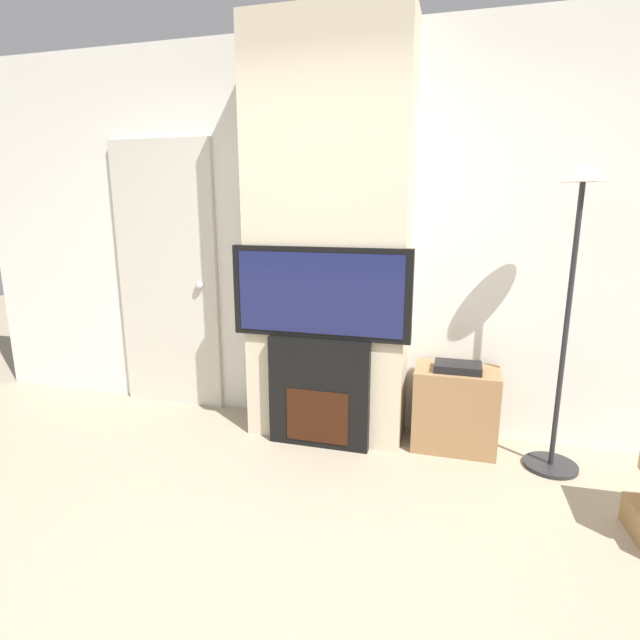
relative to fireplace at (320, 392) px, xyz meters
name	(u,v)px	position (x,y,z in m)	size (l,w,h in m)	color
ground_plane	(208,630)	(0.00, -1.59, -0.37)	(14.00, 14.00, 0.00)	tan
wall_back	(337,238)	(0.00, 0.44, 0.98)	(6.00, 0.06, 2.70)	silver
chimney_breast	(328,240)	(0.00, 0.21, 0.98)	(1.05, 0.41, 2.70)	beige
fireplace	(320,392)	(0.00, 0.00, 0.00)	(0.67, 0.15, 0.74)	black
television	(320,293)	(0.00, 0.00, 0.66)	(1.16, 0.07, 0.58)	black
floor_lamp	(572,278)	(1.45, 0.08, 0.81)	(0.32, 0.32, 1.80)	#262628
media_stand	(455,407)	(0.87, 0.20, -0.09)	(0.53, 0.35, 0.59)	#997047
entry_door	(168,278)	(-1.34, 0.39, 0.66)	(0.84, 0.09, 2.05)	beige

